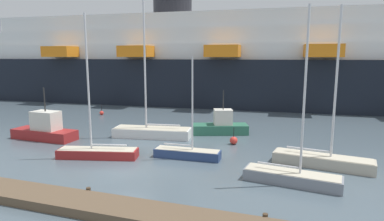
# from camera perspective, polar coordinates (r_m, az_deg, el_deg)

# --- Properties ---
(ground_plane) EXTENTS (600.00, 600.00, 0.00)m
(ground_plane) POSITION_cam_1_polar(r_m,az_deg,el_deg) (22.57, -10.74, -10.23)
(ground_plane) COLOR #4C5B66
(dock_pier) EXTENTS (23.30, 2.28, 0.58)m
(dock_pier) POSITION_cam_1_polar(r_m,az_deg,el_deg) (18.14, -19.73, -14.85)
(dock_pier) COLOR brown
(dock_pier) RESTS_ON ground_plane
(sailboat_0) EXTENTS (5.02, 1.44, 7.51)m
(sailboat_0) POSITION_cam_1_polar(r_m,az_deg,el_deg) (24.59, -0.82, -7.34)
(sailboat_0) COLOR navy
(sailboat_0) RESTS_ON ground_plane
(sailboat_1) EXTENTS (6.11, 2.86, 10.55)m
(sailboat_1) POSITION_cam_1_polar(r_m,az_deg,el_deg) (25.66, -16.13, -6.79)
(sailboat_1) COLOR maroon
(sailboat_1) RESTS_ON ground_plane
(sailboat_2) EXTENTS (7.45, 3.12, 12.44)m
(sailboat_2) POSITION_cam_1_polar(r_m,az_deg,el_deg) (30.93, -6.96, -3.54)
(sailboat_2) COLOR white
(sailboat_2) RESTS_ON ground_plane
(sailboat_3) EXTENTS (6.70, 2.49, 10.76)m
(sailboat_3) POSITION_cam_1_polar(r_m,az_deg,el_deg) (24.44, 21.81, -7.82)
(sailboat_3) COLOR #BCB29E
(sailboat_3) RESTS_ON ground_plane
(sailboat_4) EXTENTS (5.77, 2.15, 10.35)m
(sailboat_4) POSITION_cam_1_polar(r_m,az_deg,el_deg) (20.74, 17.07, -10.78)
(sailboat_4) COLOR gray
(sailboat_4) RESTS_ON ground_plane
(fishing_boat_0) EXTENTS (6.18, 2.14, 4.76)m
(fishing_boat_0) POSITION_cam_1_polar(r_m,az_deg,el_deg) (32.79, -24.26, -3.00)
(fishing_boat_0) COLOR maroon
(fishing_boat_0) RESTS_ON ground_plane
(fishing_boat_1) EXTENTS (5.66, 3.57, 4.28)m
(fishing_boat_1) POSITION_cam_1_polar(r_m,az_deg,el_deg) (32.17, 5.07, -2.63)
(fishing_boat_1) COLOR #2D6B51
(fishing_boat_1) RESTS_ON ground_plane
(channel_buoy_0) EXTENTS (0.53, 0.53, 1.42)m
(channel_buoy_0) POSITION_cam_1_polar(r_m,az_deg,el_deg) (43.88, -15.48, -0.39)
(channel_buoy_0) COLOR red
(channel_buoy_0) RESTS_ON ground_plane
(channel_buoy_2) EXTENTS (0.68, 0.68, 1.49)m
(channel_buoy_2) POSITION_cam_1_polar(r_m,az_deg,el_deg) (28.56, 7.28, -5.19)
(channel_buoy_2) COLOR red
(channel_buoy_2) RESTS_ON ground_plane
(cruise_ship) EXTENTS (129.16, 26.31, 20.40)m
(cruise_ship) POSITION_cam_1_polar(r_m,az_deg,el_deg) (54.47, 20.40, 7.75)
(cruise_ship) COLOR black
(cruise_ship) RESTS_ON ground_plane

